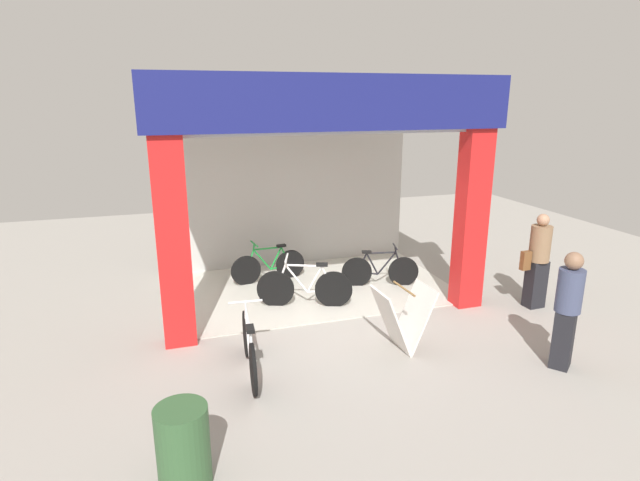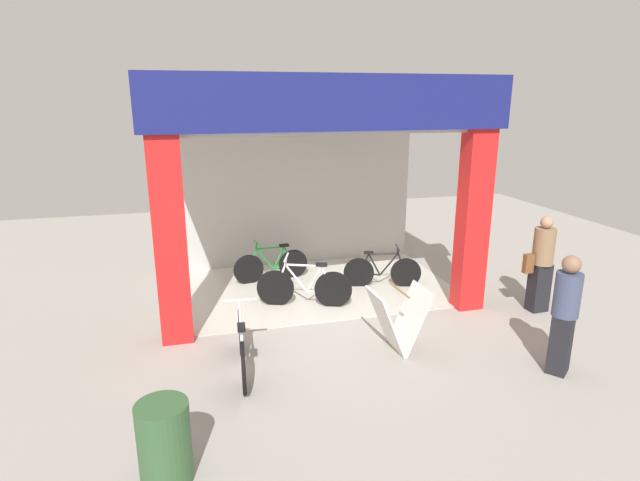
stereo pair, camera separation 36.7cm
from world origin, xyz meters
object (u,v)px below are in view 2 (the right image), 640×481
(pedestrian_0, at_px, (541,263))
(pedestrian_1, at_px, (565,313))
(bicycle_parked_0, at_px, (242,346))
(sandwich_board_sign, at_px, (398,320))
(bicycle_inside_2, at_px, (304,287))
(trash_bin, at_px, (164,443))
(bicycle_inside_0, at_px, (382,271))
(bicycle_inside_1, at_px, (271,265))

(pedestrian_0, distance_m, pedestrian_1, 2.06)
(bicycle_parked_0, xyz_separation_m, sandwich_board_sign, (2.20, 0.01, 0.11))
(sandwich_board_sign, relative_size, pedestrian_1, 0.59)
(bicycle_inside_2, distance_m, trash_bin, 4.31)
(bicycle_inside_0, relative_size, pedestrian_1, 0.89)
(bicycle_inside_0, bearing_deg, pedestrian_1, -72.33)
(bicycle_inside_1, relative_size, bicycle_parked_0, 0.91)
(pedestrian_0, bearing_deg, bicycle_inside_1, 147.82)
(bicycle_parked_0, bearing_deg, bicycle_inside_2, 55.70)
(bicycle_parked_0, relative_size, trash_bin, 2.02)
(bicycle_inside_0, xyz_separation_m, bicycle_inside_2, (-1.64, -0.53, 0.04))
(bicycle_inside_0, bearing_deg, bicycle_parked_0, -140.44)
(bicycle_inside_0, bearing_deg, bicycle_inside_1, 155.87)
(bicycle_inside_1, distance_m, bicycle_parked_0, 3.44)
(bicycle_inside_1, bearing_deg, bicycle_inside_0, -24.13)
(bicycle_inside_2, bearing_deg, bicycle_parked_0, -124.30)
(bicycle_parked_0, xyz_separation_m, pedestrian_1, (4.04, -1.07, 0.47))
(bicycle_inside_2, xyz_separation_m, sandwich_board_sign, (0.92, -1.87, 0.11))
(bicycle_inside_0, relative_size, trash_bin, 1.77)
(bicycle_inside_1, height_order, pedestrian_1, pedestrian_1)
(bicycle_inside_0, bearing_deg, trash_bin, -132.32)
(pedestrian_1, bearing_deg, bicycle_inside_1, 125.19)
(bicycle_inside_2, bearing_deg, sandwich_board_sign, -63.97)
(bicycle_inside_0, distance_m, bicycle_inside_1, 2.16)
(bicycle_inside_1, height_order, bicycle_parked_0, bicycle_parked_0)
(sandwich_board_sign, distance_m, pedestrian_1, 2.16)
(bicycle_inside_0, height_order, bicycle_inside_1, bicycle_inside_1)
(bicycle_inside_1, xyz_separation_m, bicycle_inside_2, (0.33, -1.41, 0.03))
(bicycle_parked_0, bearing_deg, pedestrian_0, 8.06)
(bicycle_parked_0, relative_size, sandwich_board_sign, 1.73)
(pedestrian_0, bearing_deg, pedestrian_1, -119.82)
(bicycle_parked_0, height_order, pedestrian_0, pedestrian_0)
(bicycle_inside_0, xyz_separation_m, bicycle_inside_1, (-1.97, 0.88, 0.01))
(bicycle_inside_0, height_order, bicycle_inside_2, bicycle_inside_2)
(bicycle_inside_1, xyz_separation_m, pedestrian_1, (3.08, -4.37, 0.50))
(bicycle_inside_1, height_order, trash_bin, bicycle_inside_1)
(bicycle_inside_2, height_order, trash_bin, bicycle_inside_2)
(bicycle_parked_0, relative_size, pedestrian_1, 1.01)
(pedestrian_1, bearing_deg, trash_bin, -171.54)
(bicycle_inside_2, relative_size, bicycle_parked_0, 0.96)
(pedestrian_0, xyz_separation_m, pedestrian_1, (-1.02, -1.79, -0.02))
(bicycle_inside_1, xyz_separation_m, bicycle_parked_0, (-0.96, -3.30, 0.03))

